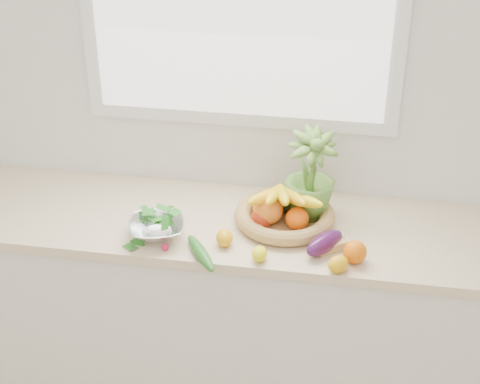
% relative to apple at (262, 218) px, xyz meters
% --- Properties ---
extents(back_wall, '(4.50, 0.02, 2.70)m').
position_rel_apple_xyz_m(back_wall, '(-0.14, 0.33, 0.41)').
color(back_wall, white).
rests_on(back_wall, ground).
extents(counter_cabinet, '(2.20, 0.58, 0.86)m').
position_rel_apple_xyz_m(counter_cabinet, '(-0.14, 0.03, -0.51)').
color(counter_cabinet, silver).
rests_on(counter_cabinet, ground).
extents(countertop, '(2.24, 0.62, 0.04)m').
position_rel_apple_xyz_m(countertop, '(-0.14, 0.03, -0.06)').
color(countertop, beige).
rests_on(countertop, counter_cabinet).
extents(orange_loose, '(0.11, 0.11, 0.09)m').
position_rel_apple_xyz_m(orange_loose, '(0.38, -0.18, -0.00)').
color(orange_loose, '#E26107').
rests_on(orange_loose, countertop).
extents(lemon_a, '(0.06, 0.08, 0.06)m').
position_rel_apple_xyz_m(lemon_a, '(0.02, -0.22, -0.02)').
color(lemon_a, yellow).
rests_on(lemon_a, countertop).
extents(lemon_b, '(0.10, 0.11, 0.07)m').
position_rel_apple_xyz_m(lemon_b, '(0.32, -0.25, -0.01)').
color(lemon_b, '#E2A20C').
rests_on(lemon_b, countertop).
extents(lemon_c, '(0.09, 0.10, 0.07)m').
position_rel_apple_xyz_m(lemon_c, '(-0.12, -0.15, -0.01)').
color(lemon_c, orange).
rests_on(lemon_c, countertop).
extents(apple, '(0.10, 0.10, 0.09)m').
position_rel_apple_xyz_m(apple, '(0.00, 0.00, 0.00)').
color(apple, '#AD2B0D').
rests_on(apple, countertop).
extents(ginger, '(0.13, 0.11, 0.04)m').
position_rel_apple_xyz_m(ginger, '(0.29, -0.11, -0.03)').
color(ginger, tan).
rests_on(ginger, countertop).
extents(garlic_a, '(0.05, 0.05, 0.04)m').
position_rel_apple_xyz_m(garlic_a, '(0.23, -0.07, -0.02)').
color(garlic_a, beige).
rests_on(garlic_a, countertop).
extents(garlic_b, '(0.05, 0.05, 0.04)m').
position_rel_apple_xyz_m(garlic_b, '(0.31, -0.05, -0.02)').
color(garlic_b, beige).
rests_on(garlic_b, countertop).
extents(garlic_c, '(0.07, 0.07, 0.05)m').
position_rel_apple_xyz_m(garlic_c, '(-0.01, -0.06, -0.02)').
color(garlic_c, beige).
rests_on(garlic_c, countertop).
extents(eggplant, '(0.17, 0.20, 0.08)m').
position_rel_apple_xyz_m(eggplant, '(0.26, -0.12, -0.01)').
color(eggplant, '#39103D').
rests_on(eggplant, countertop).
extents(cucumber, '(0.18, 0.24, 0.05)m').
position_rel_apple_xyz_m(cucumber, '(-0.20, -0.25, -0.02)').
color(cucumber, '#1B5D1C').
rests_on(cucumber, countertop).
extents(radish, '(0.04, 0.04, 0.03)m').
position_rel_apple_xyz_m(radish, '(-0.34, -0.22, -0.03)').
color(radish, '#CF1948').
rests_on(radish, countertop).
extents(potted_herb, '(0.27, 0.27, 0.37)m').
position_rel_apple_xyz_m(potted_herb, '(0.18, 0.12, 0.16)').
color(potted_herb, '#5B8B32').
rests_on(potted_herb, countertop).
extents(fruit_basket, '(0.48, 0.48, 0.20)m').
position_rel_apple_xyz_m(fruit_basket, '(0.08, 0.05, 0.01)').
color(fruit_basket, '#B2854F').
rests_on(fruit_basket, countertop).
extents(colander_with_spinach, '(0.27, 0.27, 0.12)m').
position_rel_apple_xyz_m(colander_with_spinach, '(-0.40, -0.14, 0.01)').
color(colander_with_spinach, silver).
rests_on(colander_with_spinach, countertop).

